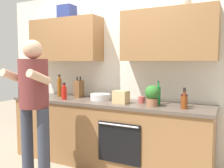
{
  "coord_description": "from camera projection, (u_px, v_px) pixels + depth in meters",
  "views": [
    {
      "loc": [
        1.58,
        -2.93,
        1.43
      ],
      "look_at": [
        0.15,
        -0.1,
        1.15
      ],
      "focal_mm": 39.16,
      "sensor_mm": 36.0,
      "label": 1
    }
  ],
  "objects": [
    {
      "name": "bottle_vinegar",
      "position": [
        184.0,
        102.0,
        2.8
      ],
      "size": [
        0.08,
        0.08,
        0.22
      ],
      "color": "brown",
      "rests_on": "counter"
    },
    {
      "name": "potted_herb",
      "position": [
        152.0,
        95.0,
        2.95
      ],
      "size": [
        0.18,
        0.18,
        0.26
      ],
      "color": "#9E6647",
      "rests_on": "counter"
    },
    {
      "name": "ground_plane",
      "position": [
        106.0,
        164.0,
        3.44
      ],
      "size": [
        12.0,
        12.0,
        0.0
      ],
      "primitive_type": "plane",
      "color": "gray"
    },
    {
      "name": "counter",
      "position": [
        106.0,
        133.0,
        3.4
      ],
      "size": [
        2.84,
        0.67,
        0.9
      ],
      "color": "olive",
      "rests_on": "ground"
    },
    {
      "name": "back_wall_unit",
      "position": [
        114.0,
        58.0,
        3.55
      ],
      "size": [
        4.0,
        0.38,
        2.5
      ],
      "color": "silver",
      "rests_on": "ground"
    },
    {
      "name": "bottle_syrup",
      "position": [
        59.0,
        87.0,
        3.78
      ],
      "size": [
        0.07,
        0.07,
        0.34
      ],
      "color": "#8C4C14",
      "rests_on": "counter"
    },
    {
      "name": "grocery_bag_bread",
      "position": [
        121.0,
        97.0,
        3.17
      ],
      "size": [
        0.2,
        0.16,
        0.17
      ],
      "primitive_type": "cube",
      "rotation": [
        0.0,
        0.0,
        -0.09
      ],
      "color": "tan",
      "rests_on": "counter"
    },
    {
      "name": "knife_block",
      "position": [
        79.0,
        89.0,
        3.72
      ],
      "size": [
        0.1,
        0.14,
        0.31
      ],
      "color": "brown",
      "rests_on": "counter"
    },
    {
      "name": "bottle_wine",
      "position": [
        184.0,
        100.0,
        2.91
      ],
      "size": [
        0.08,
        0.08,
        0.23
      ],
      "color": "#471419",
      "rests_on": "counter"
    },
    {
      "name": "bottle_water",
      "position": [
        38.0,
        88.0,
        3.75
      ],
      "size": [
        0.06,
        0.06,
        0.34
      ],
      "color": "silver",
      "rests_on": "counter"
    },
    {
      "name": "bottle_soda",
      "position": [
        158.0,
        95.0,
        3.09
      ],
      "size": [
        0.06,
        0.06,
        0.3
      ],
      "color": "#198C33",
      "rests_on": "counter"
    },
    {
      "name": "person_standing",
      "position": [
        34.0,
        99.0,
        2.86
      ],
      "size": [
        0.49,
        0.45,
        1.69
      ],
      "color": "#383D4C",
      "rests_on": "ground"
    },
    {
      "name": "mixing_bowl",
      "position": [
        100.0,
        97.0,
        3.46
      ],
      "size": [
        0.29,
        0.29,
        0.09
      ],
      "primitive_type": "cylinder",
      "color": "silver",
      "rests_on": "counter"
    },
    {
      "name": "cup_ceramic",
      "position": [
        142.0,
        100.0,
        3.2
      ],
      "size": [
        0.09,
        0.09,
        0.08
      ],
      "primitive_type": "cylinder",
      "color": "#BF4C47",
      "rests_on": "counter"
    },
    {
      "name": "bottle_hotsauce",
      "position": [
        64.0,
        92.0,
        3.5
      ],
      "size": [
        0.07,
        0.07,
        0.24
      ],
      "color": "red",
      "rests_on": "counter"
    }
  ]
}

